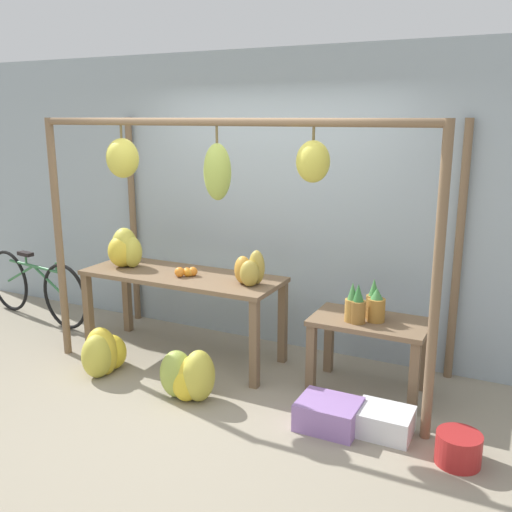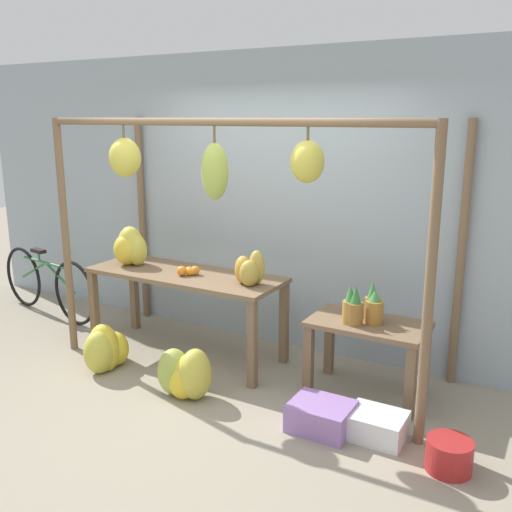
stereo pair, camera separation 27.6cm
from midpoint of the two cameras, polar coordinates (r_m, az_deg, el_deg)
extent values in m
plane|color=gray|center=(4.60, -4.77, -14.77)|extent=(20.00, 20.00, 0.00)
cube|color=#99A8B2|center=(5.44, 4.14, 5.31)|extent=(8.00, 0.08, 2.80)
cylinder|color=brown|center=(5.54, -17.17, 1.68)|extent=(0.07, 0.07, 2.19)
cylinder|color=brown|center=(3.90, 18.91, -3.40)|extent=(0.07, 0.07, 2.19)
cylinder|color=brown|center=(6.31, -10.09, 3.49)|extent=(0.07, 0.07, 2.19)
cylinder|color=brown|center=(4.93, 21.35, -0.11)|extent=(0.07, 0.07, 2.19)
cylinder|color=brown|center=(4.36, -2.51, 13.25)|extent=(3.34, 0.06, 0.06)
cylinder|color=brown|center=(4.88, -11.51, 12.10)|extent=(0.02, 0.02, 0.10)
ellipsoid|color=gold|center=(4.89, -11.39, 9.62)|extent=(0.28, 0.25, 0.32)
cylinder|color=brown|center=(4.35, -2.34, 12.05)|extent=(0.02, 0.02, 0.12)
ellipsoid|color=#9EB247|center=(4.37, -2.31, 8.42)|extent=(0.22, 0.19, 0.43)
cylinder|color=brown|center=(4.00, 7.24, 12.05)|extent=(0.02, 0.02, 0.09)
ellipsoid|color=gold|center=(4.01, 7.15, 9.32)|extent=(0.24, 0.22, 0.29)
cube|color=brown|center=(5.27, -5.66, -1.89)|extent=(1.87, 0.67, 0.04)
cube|color=brown|center=(5.72, -14.53, -5.19)|extent=(0.07, 0.07, 0.76)
cube|color=brown|center=(4.72, 1.32, -8.85)|extent=(0.07, 0.07, 0.76)
cube|color=brown|center=(6.12, -10.81, -3.74)|extent=(0.07, 0.07, 0.76)
cube|color=brown|center=(5.20, 4.35, -6.71)|extent=(0.07, 0.07, 0.76)
cube|color=brown|center=(4.65, 12.85, -6.70)|extent=(0.92, 0.54, 0.04)
cube|color=brown|center=(4.70, 6.98, -10.29)|extent=(0.07, 0.07, 0.58)
cube|color=brown|center=(4.48, 16.92, -12.06)|extent=(0.07, 0.07, 0.58)
cube|color=brown|center=(5.07, 8.92, -8.49)|extent=(0.07, 0.07, 0.58)
cube|color=brown|center=(4.87, 18.11, -10.00)|extent=(0.07, 0.07, 0.58)
ellipsoid|color=gold|center=(5.54, -10.38, 0.54)|extent=(0.19, 0.21, 0.30)
ellipsoid|color=gold|center=(5.60, -11.07, 1.04)|extent=(0.36, 0.35, 0.37)
ellipsoid|color=gold|center=(5.59, -11.28, 0.68)|extent=(0.28, 0.31, 0.31)
sphere|color=orange|center=(5.18, -5.13, -1.51)|extent=(0.07, 0.07, 0.07)
sphere|color=orange|center=(5.17, -5.06, -1.55)|extent=(0.07, 0.07, 0.07)
sphere|color=orange|center=(5.15, -5.91, -1.50)|extent=(0.09, 0.09, 0.09)
sphere|color=orange|center=(5.17, -4.58, -1.46)|extent=(0.08, 0.08, 0.08)
sphere|color=orange|center=(5.17, -5.15, -1.50)|extent=(0.08, 0.08, 0.08)
sphere|color=orange|center=(5.16, -4.93, -1.56)|extent=(0.07, 0.07, 0.07)
sphere|color=orange|center=(5.16, -5.15, -1.57)|extent=(0.07, 0.07, 0.07)
cylinder|color=#B27F38|center=(4.56, 11.06, -5.55)|extent=(0.11, 0.11, 0.18)
cone|color=#428442|center=(4.51, 11.16, -3.63)|extent=(0.08, 0.08, 0.14)
cylinder|color=olive|center=(4.53, 11.60, -5.70)|extent=(0.13, 0.13, 0.18)
cone|color=#337538|center=(4.48, 11.70, -3.79)|extent=(0.09, 0.09, 0.14)
cylinder|color=olive|center=(4.64, 13.18, -5.22)|extent=(0.12, 0.12, 0.19)
cone|color=#428442|center=(4.59, 13.29, -3.26)|extent=(0.08, 0.08, 0.14)
cylinder|color=#A3702D|center=(4.59, 13.45, -5.52)|extent=(0.14, 0.14, 0.18)
cone|color=#428442|center=(4.55, 13.54, -3.89)|extent=(0.10, 0.10, 0.09)
ellipsoid|color=gold|center=(5.22, -13.14, -9.24)|extent=(0.23, 0.25, 0.37)
ellipsoid|color=yellow|center=(5.34, -12.52, -9.04)|extent=(0.28, 0.26, 0.32)
ellipsoid|color=gold|center=(5.26, -13.55, -8.84)|extent=(0.32, 0.29, 0.42)
ellipsoid|color=gold|center=(5.19, -13.94, -9.35)|extent=(0.33, 0.34, 0.38)
ellipsoid|color=gold|center=(4.62, -4.37, -11.73)|extent=(0.26, 0.29, 0.42)
ellipsoid|color=gold|center=(4.68, -5.48, -11.89)|extent=(0.23, 0.25, 0.35)
ellipsoid|color=#9EB247|center=(4.71, -6.51, -11.45)|extent=(0.32, 0.30, 0.39)
ellipsoid|color=yellow|center=(4.66, -5.62, -12.41)|extent=(0.24, 0.21, 0.29)
cube|color=#9970B7|center=(4.29, 8.45, -15.59)|extent=(0.44, 0.36, 0.20)
cylinder|color=#AD2323|center=(4.07, 20.72, -18.17)|extent=(0.29, 0.29, 0.21)
torus|color=black|center=(7.22, -21.24, -1.95)|extent=(0.71, 0.15, 0.71)
torus|color=black|center=(6.38, -16.53, -3.58)|extent=(0.71, 0.15, 0.71)
cylinder|color=#337042|center=(6.73, -19.20, -0.66)|extent=(0.87, 0.17, 0.03)
cylinder|color=#337042|center=(6.98, -20.25, -1.33)|extent=(0.52, 0.11, 0.28)
cylinder|color=#337042|center=(6.55, -17.90, -2.08)|extent=(0.52, 0.11, 0.28)
cylinder|color=#337042|center=(6.83, -19.81, -0.08)|extent=(0.02, 0.02, 0.10)
cube|color=black|center=(6.81, -19.86, 0.49)|extent=(0.21, 0.11, 0.04)
cylinder|color=#337042|center=(6.39, -17.25, -0.80)|extent=(0.02, 0.02, 0.10)
ellipsoid|color=#B2993D|center=(4.85, 1.71, -1.15)|extent=(0.16, 0.14, 0.30)
ellipsoid|color=#B2993D|center=(4.79, 0.97, -1.75)|extent=(0.21, 0.19, 0.23)
ellipsoid|color=gold|center=(4.88, 0.32, -1.38)|extent=(0.22, 0.23, 0.24)
cube|color=silver|center=(4.27, 13.87, -16.16)|extent=(0.39, 0.32, 0.18)
camera|label=1|loc=(0.14, -88.35, 0.40)|focal=40.00mm
camera|label=2|loc=(0.14, 91.65, -0.40)|focal=40.00mm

